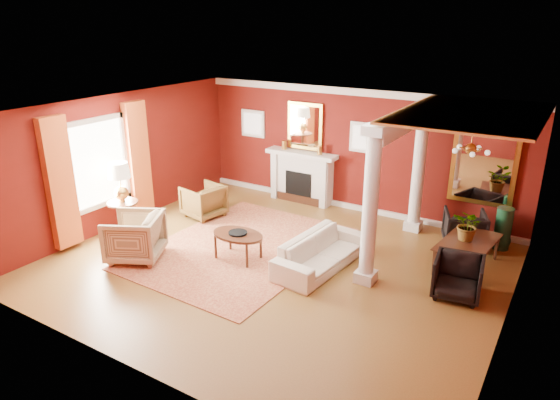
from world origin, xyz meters
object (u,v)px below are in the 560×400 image
Objects in this scene: dining_table at (469,247)px; side_table at (121,186)px; armchair_stripe at (134,235)px; coffee_table at (238,236)px; armchair_leopard at (203,199)px; sofa at (321,247)px.

side_table is at bearing 115.55° from dining_table.
armchair_stripe is 0.95× the size of coffee_table.
side_table is (-0.78, -1.69, 0.67)m from armchair_leopard.
dining_table is at bearing 107.08° from armchair_leopard.
side_table reaches higher than dining_table.
coffee_table is at bearing 123.31° from dining_table.
dining_table is (6.61, 2.26, -0.67)m from side_table.
armchair_leopard is 0.80× the size of coffee_table.
armchair_stripe is at bearing 18.32° from armchair_leopard.
coffee_table is (1.98, -1.35, 0.06)m from armchair_leopard.
dining_table is (5.83, 0.58, -0.00)m from armchair_leopard.
sofa is at bearing 127.67° from dining_table.
side_table is (-2.76, -0.33, 0.61)m from coffee_table.
side_table is (-4.27, -0.86, 0.68)m from sofa.
dining_table is at bearing 18.91° from side_table.
armchair_stripe reaches higher than sofa.
sofa is 2.73m from dining_table.
side_table reaches higher than sofa.
armchair_leopard reaches higher than dining_table.
side_table is at bearing -173.17° from coffee_table.
coffee_table is at bearing 93.60° from armchair_stripe.
coffee_table is 0.66× the size of side_table.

